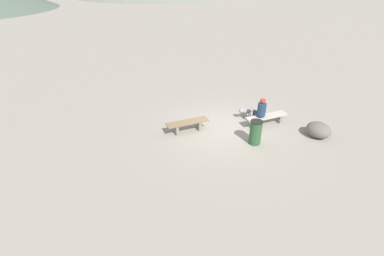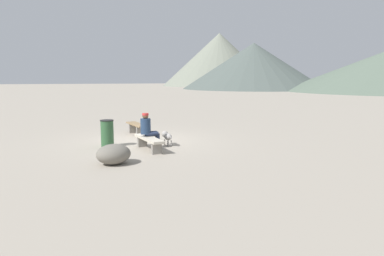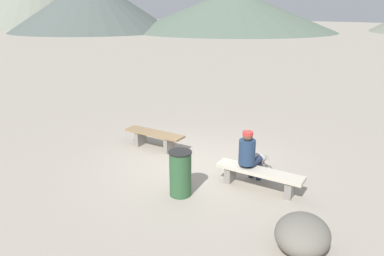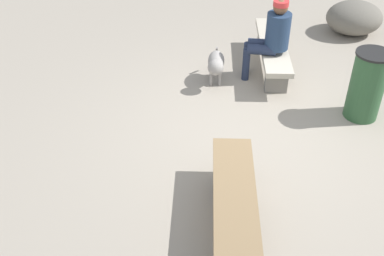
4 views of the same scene
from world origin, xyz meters
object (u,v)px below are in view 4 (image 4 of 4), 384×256
Objects in this scene: bench_left at (234,203)px; boulder at (354,18)px; bench_right at (272,50)px; seated_person at (272,35)px; dog at (216,63)px; trash_bin at (367,85)px.

bench_left is 5.20m from boulder.
boulder is at bearing -49.55° from bench_right.
boulder reaches higher than bench_left.
seated_person is 1.71× the size of dog.
bench_right is at bearing -9.73° from seated_person.
dog is at bearing 82.00° from trash_bin.
trash_bin is 2.68m from boulder.
bench_right is 2.00× the size of trash_bin.
seated_person reaches higher than boulder.
dog is (2.71, 0.83, 0.01)m from bench_left.
bench_right is (3.39, 0.09, -0.01)m from bench_left.
seated_person reaches higher than bench_right.
trash_bin reaches higher than bench_right.
dog is at bearing 3.23° from bench_left.
trash_bin is 0.97× the size of boulder.
seated_person is 1.30× the size of trash_bin.
boulder is (5.08, -1.12, -0.04)m from bench_left.
bench_right is 1.93× the size of boulder.
seated_person is at bearing 148.38° from boulder.
seated_person reaches higher than dog.
boulder is at bearing 2.98° from trash_bin.
seated_person is 1.26× the size of boulder.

